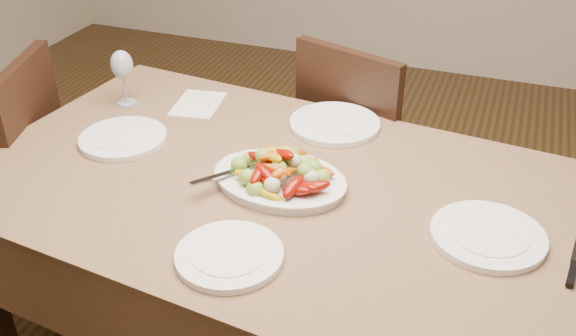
{
  "coord_description": "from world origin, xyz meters",
  "views": [
    {
      "loc": [
        0.75,
        -1.19,
        1.74
      ],
      "look_at": [
        0.24,
        0.2,
        0.82
      ],
      "focal_mm": 40.0,
      "sensor_mm": 36.0,
      "label": 1
    }
  ],
  "objects_px": {
    "serving_platter": "(280,181)",
    "plate_near": "(229,256)",
    "plate_left": "(123,139)",
    "chair_far": "(371,151)",
    "wine_glass": "(123,76)",
    "plate_far": "(335,124)",
    "dining_table": "(288,290)",
    "plate_right": "(488,236)"
  },
  "relations": [
    {
      "from": "serving_platter",
      "to": "chair_far",
      "type": "bearing_deg",
      "value": 83.12
    },
    {
      "from": "chair_far",
      "to": "plate_far",
      "type": "relative_size",
      "value": 3.25
    },
    {
      "from": "serving_platter",
      "to": "plate_left",
      "type": "bearing_deg",
      "value": 173.22
    },
    {
      "from": "dining_table",
      "to": "plate_far",
      "type": "bearing_deg",
      "value": 87.38
    },
    {
      "from": "serving_platter",
      "to": "plate_near",
      "type": "height_order",
      "value": "serving_platter"
    },
    {
      "from": "plate_near",
      "to": "dining_table",
      "type": "bearing_deg",
      "value": 86.24
    },
    {
      "from": "serving_platter",
      "to": "plate_near",
      "type": "xyz_separation_m",
      "value": [
        0.0,
        -0.34,
        -0.0
      ]
    },
    {
      "from": "dining_table",
      "to": "plate_right",
      "type": "xyz_separation_m",
      "value": [
        0.54,
        -0.05,
        0.39
      ]
    },
    {
      "from": "plate_far",
      "to": "plate_near",
      "type": "distance_m",
      "value": 0.73
    },
    {
      "from": "plate_right",
      "to": "dining_table",
      "type": "bearing_deg",
      "value": 175.06
    },
    {
      "from": "serving_platter",
      "to": "plate_far",
      "type": "relative_size",
      "value": 1.27
    },
    {
      "from": "plate_near",
      "to": "wine_glass",
      "type": "distance_m",
      "value": 0.94
    },
    {
      "from": "dining_table",
      "to": "plate_left",
      "type": "bearing_deg",
      "value": 173.42
    },
    {
      "from": "chair_far",
      "to": "wine_glass",
      "type": "bearing_deg",
      "value": 49.37
    },
    {
      "from": "plate_left",
      "to": "plate_near",
      "type": "bearing_deg",
      "value": -36.25
    },
    {
      "from": "serving_platter",
      "to": "plate_far",
      "type": "distance_m",
      "value": 0.39
    },
    {
      "from": "serving_platter",
      "to": "plate_right",
      "type": "bearing_deg",
      "value": -4.82
    },
    {
      "from": "dining_table",
      "to": "plate_far",
      "type": "height_order",
      "value": "plate_far"
    },
    {
      "from": "serving_platter",
      "to": "plate_far",
      "type": "xyz_separation_m",
      "value": [
        0.04,
        0.39,
        -0.0
      ]
    },
    {
      "from": "serving_platter",
      "to": "plate_left",
      "type": "height_order",
      "value": "serving_platter"
    },
    {
      "from": "dining_table",
      "to": "wine_glass",
      "type": "bearing_deg",
      "value": 156.9
    },
    {
      "from": "serving_platter",
      "to": "dining_table",
      "type": "bearing_deg",
      "value": -2.29
    },
    {
      "from": "dining_table",
      "to": "serving_platter",
      "type": "xyz_separation_m",
      "value": [
        -0.03,
        0.0,
        0.39
      ]
    },
    {
      "from": "plate_far",
      "to": "chair_far",
      "type": "bearing_deg",
      "value": 82.5
    },
    {
      "from": "dining_table",
      "to": "plate_right",
      "type": "height_order",
      "value": "plate_right"
    },
    {
      "from": "plate_left",
      "to": "plate_near",
      "type": "relative_size",
      "value": 1.05
    },
    {
      "from": "plate_right",
      "to": "plate_near",
      "type": "distance_m",
      "value": 0.63
    },
    {
      "from": "chair_far",
      "to": "plate_left",
      "type": "distance_m",
      "value": 0.98
    },
    {
      "from": "plate_far",
      "to": "serving_platter",
      "type": "bearing_deg",
      "value": -96.3
    },
    {
      "from": "chair_far",
      "to": "wine_glass",
      "type": "relative_size",
      "value": 4.64
    },
    {
      "from": "wine_glass",
      "to": "dining_table",
      "type": "bearing_deg",
      "value": -23.1
    },
    {
      "from": "plate_left",
      "to": "plate_right",
      "type": "distance_m",
      "value": 1.12
    },
    {
      "from": "chair_far",
      "to": "plate_far",
      "type": "xyz_separation_m",
      "value": [
        -0.05,
        -0.37,
        0.29
      ]
    },
    {
      "from": "chair_far",
      "to": "plate_right",
      "type": "xyz_separation_m",
      "value": [
        0.48,
        -0.8,
        0.29
      ]
    },
    {
      "from": "plate_near",
      "to": "wine_glass",
      "type": "bearing_deg",
      "value": 137.0
    },
    {
      "from": "plate_left",
      "to": "plate_right",
      "type": "bearing_deg",
      "value": -5.79
    },
    {
      "from": "dining_table",
      "to": "serving_platter",
      "type": "height_order",
      "value": "serving_platter"
    },
    {
      "from": "plate_near",
      "to": "plate_left",
      "type": "bearing_deg",
      "value": 143.75
    },
    {
      "from": "chair_far",
      "to": "wine_glass",
      "type": "xyz_separation_m",
      "value": [
        -0.77,
        -0.45,
        0.39
      ]
    },
    {
      "from": "plate_left",
      "to": "wine_glass",
      "type": "xyz_separation_m",
      "value": [
        -0.14,
        0.24,
        0.09
      ]
    },
    {
      "from": "plate_right",
      "to": "wine_glass",
      "type": "relative_size",
      "value": 1.37
    },
    {
      "from": "dining_table",
      "to": "plate_near",
      "type": "xyz_separation_m",
      "value": [
        -0.02,
        -0.34,
        0.39
      ]
    }
  ]
}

